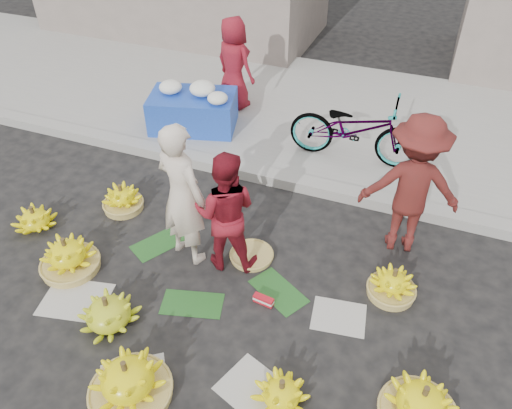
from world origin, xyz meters
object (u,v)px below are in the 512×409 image
(banana_bunch_0, at_px, (68,256))
(flower_table, at_px, (193,109))
(bicycle, at_px, (355,129))
(banana_bunch_4, at_px, (421,405))
(vendor_cream, at_px, (182,195))

(banana_bunch_0, height_order, flower_table, flower_table)
(banana_bunch_0, relative_size, bicycle, 0.35)
(banana_bunch_4, distance_m, vendor_cream, 3.06)
(banana_bunch_4, bearing_deg, vendor_cream, 158.42)
(banana_bunch_0, distance_m, flower_table, 3.24)
(banana_bunch_0, bearing_deg, vendor_cream, 31.59)
(banana_bunch_4, xyz_separation_m, vendor_cream, (-2.78, 1.10, 0.67))
(vendor_cream, distance_m, flower_table, 2.82)
(flower_table, distance_m, bicycle, 2.55)
(banana_bunch_0, bearing_deg, banana_bunch_4, -5.75)
(banana_bunch_0, relative_size, banana_bunch_4, 0.92)
(banana_bunch_0, xyz_separation_m, vendor_cream, (1.15, 0.70, 0.68))
(banana_bunch_0, xyz_separation_m, flower_table, (-0.03, 3.23, 0.24))
(banana_bunch_4, height_order, vendor_cream, vendor_cream)
(banana_bunch_0, distance_m, vendor_cream, 1.51)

